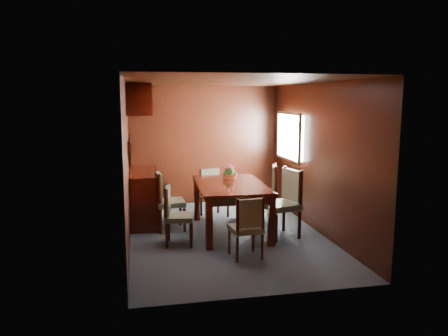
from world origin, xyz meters
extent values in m
plane|color=#343D47|center=(0.00, 0.00, 0.00)|extent=(4.50, 4.50, 0.00)
cube|color=black|center=(-1.50, 0.00, 1.20)|extent=(0.02, 4.50, 2.40)
cube|color=black|center=(1.50, 0.00, 1.20)|extent=(0.02, 4.50, 2.40)
cube|color=black|center=(0.00, 2.25, 1.20)|extent=(3.00, 0.02, 2.40)
cube|color=black|center=(0.00, -2.25, 1.20)|extent=(3.00, 0.02, 2.40)
cube|color=black|center=(0.00, 0.00, 2.40)|extent=(3.00, 4.50, 0.02)
cube|color=white|center=(1.48, 1.10, 1.45)|extent=(0.14, 1.10, 0.80)
cube|color=#B2B2B7|center=(1.41, 1.10, 1.45)|extent=(0.04, 1.20, 0.90)
cube|color=black|center=(-1.47, 1.00, 1.28)|extent=(0.03, 1.36, 0.41)
cube|color=silver|center=(-1.45, 1.00, 1.28)|extent=(0.01, 1.30, 0.35)
cube|color=black|center=(-1.30, 1.00, 2.13)|extent=(0.40, 1.40, 0.50)
cube|color=black|center=(-1.25, 1.00, 0.45)|extent=(0.48, 1.40, 0.90)
cube|color=black|center=(-0.38, -0.64, 0.37)|extent=(0.10, 0.10, 0.73)
cube|color=black|center=(0.54, -0.67, 0.37)|extent=(0.10, 0.10, 0.73)
cube|color=black|center=(-0.34, 0.92, 0.37)|extent=(0.10, 0.10, 0.73)
cube|color=black|center=(0.59, 0.89, 0.37)|extent=(0.10, 0.10, 0.73)
cube|color=black|center=(0.10, 0.13, 0.68)|extent=(0.98, 1.60, 0.11)
cube|color=black|center=(0.10, 0.13, 0.76)|extent=(1.11, 1.73, 0.06)
cylinder|color=black|center=(-0.92, -0.12, 0.18)|extent=(0.04, 0.04, 0.36)
cylinder|color=black|center=(-0.98, -0.48, 0.18)|extent=(0.04, 0.04, 0.36)
cylinder|color=black|center=(-0.57, -0.17, 0.18)|extent=(0.04, 0.04, 0.36)
cylinder|color=black|center=(-0.63, -0.54, 0.18)|extent=(0.04, 0.04, 0.36)
cube|color=#5F6C52|center=(-0.77, -0.33, 0.41)|extent=(0.46, 0.48, 0.07)
cylinder|color=black|center=(-0.93, -0.12, 0.65)|extent=(0.04, 0.04, 0.48)
cylinder|color=black|center=(-0.98, -0.48, 0.65)|extent=(0.04, 0.04, 0.48)
cube|color=#5F6C52|center=(-0.94, -0.30, 0.67)|extent=(0.11, 0.39, 0.40)
cylinder|color=black|center=(-1.04, 0.63, 0.20)|extent=(0.04, 0.04, 0.39)
cylinder|color=black|center=(-1.02, 0.22, 0.20)|extent=(0.04, 0.04, 0.39)
cylinder|color=black|center=(-0.66, 0.65, 0.20)|extent=(0.04, 0.04, 0.39)
cylinder|color=black|center=(-0.63, 0.25, 0.20)|extent=(0.04, 0.04, 0.39)
cube|color=#5F6C52|center=(-0.84, 0.44, 0.46)|extent=(0.47, 0.49, 0.08)
cylinder|color=black|center=(-1.05, 0.62, 0.72)|extent=(0.04, 0.04, 0.53)
cylinder|color=black|center=(-1.03, 0.22, 0.72)|extent=(0.04, 0.04, 0.53)
cube|color=#5F6C52|center=(-1.02, 0.42, 0.74)|extent=(0.09, 0.43, 0.45)
cylinder|color=black|center=(1.07, -0.43, 0.22)|extent=(0.05, 0.05, 0.43)
cylinder|color=black|center=(0.97, 0.00, 0.22)|extent=(0.05, 0.05, 0.43)
cylinder|color=black|center=(0.66, -0.53, 0.22)|extent=(0.05, 0.05, 0.43)
cylinder|color=black|center=(0.56, -0.10, 0.22)|extent=(0.05, 0.05, 0.43)
cube|color=#5F6C52|center=(0.81, -0.27, 0.50)|extent=(0.59, 0.61, 0.09)
cylinder|color=black|center=(1.08, -0.43, 0.79)|extent=(0.05, 0.05, 0.58)
cylinder|color=black|center=(0.98, 0.00, 0.79)|extent=(0.05, 0.05, 0.58)
cube|color=#5F6C52|center=(1.01, -0.22, 0.81)|extent=(0.17, 0.47, 0.49)
cylinder|color=black|center=(0.94, 0.40, 0.20)|extent=(0.05, 0.05, 0.41)
cylinder|color=black|center=(1.06, 0.80, 0.20)|extent=(0.05, 0.05, 0.41)
cylinder|color=black|center=(0.56, 0.51, 0.20)|extent=(0.05, 0.05, 0.41)
cylinder|color=black|center=(0.68, 0.91, 0.20)|extent=(0.05, 0.05, 0.41)
cube|color=#5F6C52|center=(0.81, 0.66, 0.47)|extent=(0.58, 0.59, 0.08)
cylinder|color=black|center=(0.95, 0.40, 0.74)|extent=(0.05, 0.05, 0.54)
cylinder|color=black|center=(1.07, 0.80, 0.74)|extent=(0.05, 0.05, 0.54)
cube|color=#5F6C52|center=(0.99, 0.60, 0.76)|extent=(0.19, 0.44, 0.46)
cylinder|color=black|center=(-0.10, -1.22, 0.17)|extent=(0.04, 0.04, 0.35)
cylinder|color=black|center=(0.25, -1.18, 0.17)|extent=(0.04, 0.04, 0.35)
cylinder|color=black|center=(-0.14, -0.88, 0.17)|extent=(0.04, 0.04, 0.35)
cylinder|color=black|center=(0.22, -0.85, 0.17)|extent=(0.04, 0.04, 0.35)
cube|color=#5F6C52|center=(0.06, -1.03, 0.40)|extent=(0.45, 0.43, 0.07)
cylinder|color=black|center=(-0.10, -1.23, 0.63)|extent=(0.04, 0.04, 0.46)
cylinder|color=black|center=(0.25, -1.19, 0.63)|extent=(0.04, 0.04, 0.46)
cube|color=#5F6C52|center=(0.07, -1.19, 0.65)|extent=(0.38, 0.09, 0.39)
cylinder|color=black|center=(0.12, 1.33, 0.18)|extent=(0.04, 0.04, 0.36)
cylinder|color=black|center=(-0.22, 1.20, 0.18)|extent=(0.04, 0.04, 0.36)
cylinder|color=black|center=(0.25, 1.01, 0.18)|extent=(0.04, 0.04, 0.36)
cylinder|color=black|center=(-0.09, 0.88, 0.18)|extent=(0.04, 0.04, 0.36)
cube|color=#5F6C52|center=(0.01, 1.10, 0.41)|extent=(0.53, 0.52, 0.07)
cylinder|color=black|center=(0.12, 1.34, 0.65)|extent=(0.04, 0.04, 0.47)
cylinder|color=black|center=(-0.22, 1.21, 0.65)|extent=(0.04, 0.04, 0.47)
cube|color=#5F6C52|center=(-0.04, 1.26, 0.66)|extent=(0.38, 0.19, 0.40)
cylinder|color=#C2623B|center=(0.19, 0.61, 0.83)|extent=(0.23, 0.23, 0.07)
sphere|color=#234B19|center=(0.19, 0.61, 0.88)|extent=(0.18, 0.18, 0.18)
camera|label=1|loc=(-1.37, -6.58, 2.14)|focal=35.00mm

